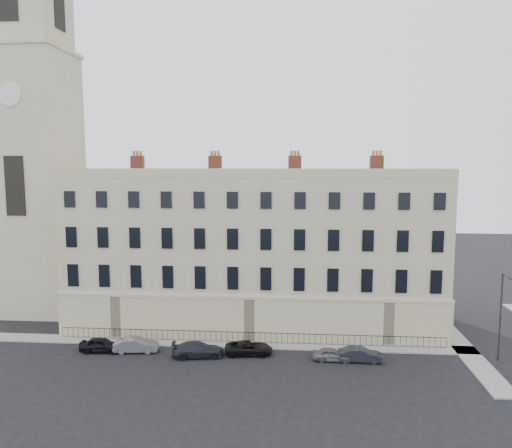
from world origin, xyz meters
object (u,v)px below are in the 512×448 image
(car_f, at_px, (360,355))
(car_d, at_px, (249,348))
(streetlamp, at_px, (501,313))
(car_e, at_px, (332,354))
(car_a, at_px, (101,345))
(car_b, at_px, (136,345))
(car_c, at_px, (198,350))

(car_f, bearing_deg, car_d, 85.50)
(streetlamp, bearing_deg, car_e, -173.67)
(car_a, distance_m, car_b, 3.04)
(car_b, distance_m, car_f, 19.10)
(car_f, distance_m, streetlamp, 12.02)
(car_c, relative_size, car_d, 1.07)
(car_b, distance_m, car_c, 5.58)
(car_c, height_order, car_d, car_c)
(car_a, xyz_separation_m, car_c, (8.58, -0.45, 0.01))
(car_b, xyz_separation_m, car_c, (5.54, -0.64, 0.01))
(car_d, xyz_separation_m, car_e, (6.99, -0.82, -0.03))
(car_b, bearing_deg, streetlamp, -96.09)
(car_b, xyz_separation_m, streetlamp, (30.54, 0.51, 3.48))
(car_e, bearing_deg, car_d, 84.95)
(car_f, height_order, streetlamp, streetlamp)
(car_b, bearing_deg, car_c, -103.61)
(car_c, distance_m, car_d, 4.34)
(car_d, distance_m, streetlamp, 21.05)
(car_b, distance_m, car_d, 9.79)
(car_e, distance_m, streetlamp, 14.26)
(car_a, xyz_separation_m, car_b, (3.03, 0.18, 0.00))
(car_a, height_order, car_e, car_a)
(car_f, bearing_deg, car_e, 90.77)
(car_a, height_order, streetlamp, streetlamp)
(car_d, xyz_separation_m, car_f, (9.30, -0.81, 0.03))
(car_a, relative_size, car_b, 0.97)
(car_c, relative_size, car_f, 1.21)
(car_a, height_order, car_b, same)
(car_e, distance_m, car_f, 2.32)
(car_b, relative_size, streetlamp, 0.51)
(car_c, relative_size, streetlamp, 0.59)
(car_e, bearing_deg, car_c, 91.90)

